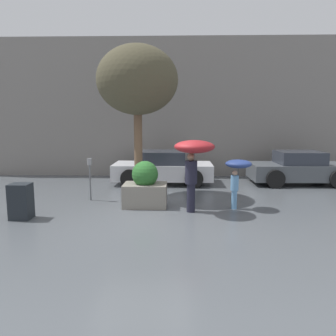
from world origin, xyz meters
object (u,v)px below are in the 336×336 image
object	(u,v)px
person_adult	(194,155)
street_tree	(137,81)
newspaper_box	(21,201)
planter_box	(145,187)
parked_car_far	(298,169)
parked_car_near	(163,168)
parking_meter	(90,170)
person_child	(238,169)

from	to	relation	value
person_adult	street_tree	xyz separation A→B (m)	(-1.69, 1.96, 2.11)
street_tree	newspaper_box	xyz separation A→B (m)	(-2.66, -2.63, -3.24)
planter_box	parked_car_far	distance (m)	6.67
parked_car_near	parking_meter	world-z (taller)	parking_meter
parked_car_far	planter_box	bearing A→B (deg)	121.38
parked_car_far	newspaper_box	distance (m)	9.94
parked_car_near	parked_car_far	distance (m)	5.30
street_tree	newspaper_box	world-z (taller)	street_tree
planter_box	person_child	size ratio (longest dim) A/B	0.95
parked_car_near	street_tree	xyz separation A→B (m)	(-0.70, -2.20, 3.09)
person_adult	parked_car_near	distance (m)	4.39
planter_box	parked_car_near	xyz separation A→B (m)	(0.36, 3.49, 0.04)
planter_box	parked_car_near	bearing A→B (deg)	84.06
person_adult	parking_meter	world-z (taller)	person_adult
parked_car_far	newspaper_box	world-z (taller)	parked_car_far
parking_meter	person_adult	bearing A→B (deg)	-22.62
parked_car_far	newspaper_box	size ratio (longest dim) A/B	4.14
person_adult	parked_car_near	xyz separation A→B (m)	(-0.99, 4.16, -0.98)
parked_car_near	street_tree	distance (m)	3.85
person_adult	parking_meter	distance (m)	3.43
person_child	newspaper_box	distance (m)	5.74
parked_car_far	parking_meter	bearing A→B (deg)	110.79
planter_box	person_adult	xyz separation A→B (m)	(1.35, -0.67, 1.02)
person_child	parked_car_near	xyz separation A→B (m)	(-2.23, 3.72, -0.52)
street_tree	parked_car_near	bearing A→B (deg)	72.31
street_tree	newspaper_box	distance (m)	4.95
planter_box	parked_car_far	bearing A→B (deg)	31.97
person_child	street_tree	xyz separation A→B (m)	(-2.93, 1.52, 2.57)
planter_box	parking_meter	world-z (taller)	planter_box
parking_meter	newspaper_box	distance (m)	2.37
parked_car_near	newspaper_box	distance (m)	5.88
parked_car_near	newspaper_box	size ratio (longest dim) A/B	4.27
parked_car_near	street_tree	size ratio (longest dim) A/B	0.80
person_child	parked_car_far	bearing A→B (deg)	37.04
newspaper_box	person_adult	bearing A→B (deg)	8.64
person_adult	newspaper_box	xyz separation A→B (m)	(-4.35, -0.66, -1.12)
parked_car_far	street_tree	distance (m)	7.11
person_child	parking_meter	xyz separation A→B (m)	(-4.36, 0.86, -0.18)
person_adult	person_child	xyz separation A→B (m)	(1.24, 0.44, -0.46)
parked_car_near	person_adult	bearing A→B (deg)	-166.13
person_child	parked_car_near	size ratio (longest dim) A/B	0.36
newspaper_box	parking_meter	bearing A→B (deg)	57.69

